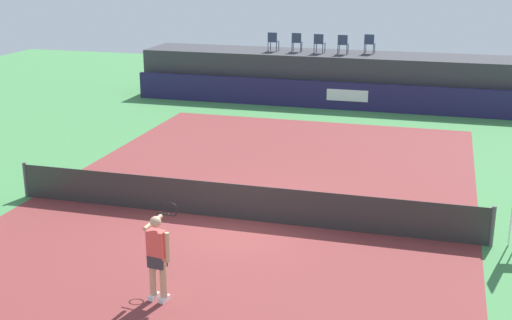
{
  "coord_description": "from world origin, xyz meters",
  "views": [
    {
      "loc": [
        4.88,
        -15.44,
        6.54
      ],
      "look_at": [
        -0.06,
        2.0,
        1.0
      ],
      "focal_mm": 47.4,
      "sensor_mm": 36.0,
      "label": 1
    }
  ],
  "objects_px": {
    "spectator_chair_far_right": "(370,43)",
    "tennis_ball": "(435,216)",
    "tennis_player": "(158,255)",
    "spectator_chair_left": "(297,41)",
    "net_post_near": "(26,180)",
    "spectator_chair_far_left": "(273,41)",
    "net_post_far": "(492,226)",
    "spectator_chair_center": "(319,43)",
    "spectator_chair_right": "(343,43)"
  },
  "relations": [
    {
      "from": "spectator_chair_left",
      "to": "tennis_ball",
      "type": "relative_size",
      "value": 13.06
    },
    {
      "from": "spectator_chair_center",
      "to": "tennis_ball",
      "type": "distance_m",
      "value": 14.88
    },
    {
      "from": "spectator_chair_far_left",
      "to": "spectator_chair_right",
      "type": "xyz_separation_m",
      "value": [
        3.26,
        -0.08,
        0.0
      ]
    },
    {
      "from": "net_post_far",
      "to": "tennis_player",
      "type": "bearing_deg",
      "value": -145.27
    },
    {
      "from": "spectator_chair_far_left",
      "to": "tennis_player",
      "type": "relative_size",
      "value": 0.5
    },
    {
      "from": "net_post_far",
      "to": "tennis_player",
      "type": "relative_size",
      "value": 0.56
    },
    {
      "from": "net_post_near",
      "to": "spectator_chair_right",
      "type": "bearing_deg",
      "value": 66.5
    },
    {
      "from": "spectator_chair_left",
      "to": "spectator_chair_center",
      "type": "xyz_separation_m",
      "value": [
        1.08,
        -0.15,
        0.0
      ]
    },
    {
      "from": "tennis_player",
      "to": "spectator_chair_left",
      "type": "bearing_deg",
      "value": 94.75
    },
    {
      "from": "spectator_chair_far_right",
      "to": "spectator_chair_right",
      "type": "bearing_deg",
      "value": -154.99
    },
    {
      "from": "net_post_far",
      "to": "tennis_ball",
      "type": "height_order",
      "value": "net_post_far"
    },
    {
      "from": "spectator_chair_left",
      "to": "net_post_near",
      "type": "bearing_deg",
      "value": -106.02
    },
    {
      "from": "spectator_chair_far_left",
      "to": "net_post_far",
      "type": "distance_m",
      "value": 17.76
    },
    {
      "from": "spectator_chair_center",
      "to": "net_post_near",
      "type": "height_order",
      "value": "spectator_chair_center"
    },
    {
      "from": "spectator_chair_right",
      "to": "spectator_chair_far_right",
      "type": "xyz_separation_m",
      "value": [
        1.13,
        0.53,
        0.0
      ]
    },
    {
      "from": "net_post_far",
      "to": "tennis_ball",
      "type": "bearing_deg",
      "value": 130.85
    },
    {
      "from": "net_post_near",
      "to": "tennis_ball",
      "type": "relative_size",
      "value": 14.71
    },
    {
      "from": "spectator_chair_far_right",
      "to": "tennis_ball",
      "type": "relative_size",
      "value": 13.06
    },
    {
      "from": "spectator_chair_right",
      "to": "tennis_ball",
      "type": "height_order",
      "value": "spectator_chair_right"
    },
    {
      "from": "spectator_chair_left",
      "to": "tennis_player",
      "type": "xyz_separation_m",
      "value": [
        1.63,
        -19.61,
        -1.73
      ]
    },
    {
      "from": "spectator_chair_center",
      "to": "tennis_ball",
      "type": "height_order",
      "value": "spectator_chair_center"
    },
    {
      "from": "net_post_near",
      "to": "tennis_player",
      "type": "relative_size",
      "value": 0.56
    },
    {
      "from": "spectator_chair_right",
      "to": "net_post_near",
      "type": "distance_m",
      "value": 16.49
    },
    {
      "from": "spectator_chair_left",
      "to": "net_post_far",
      "type": "bearing_deg",
      "value": -62.04
    },
    {
      "from": "spectator_chair_far_right",
      "to": "net_post_near",
      "type": "relative_size",
      "value": 0.89
    },
    {
      "from": "spectator_chair_far_left",
      "to": "spectator_chair_left",
      "type": "bearing_deg",
      "value": 4.86
    },
    {
      "from": "net_post_near",
      "to": "tennis_ball",
      "type": "bearing_deg",
      "value": 7.75
    },
    {
      "from": "spectator_chair_center",
      "to": "spectator_chair_right",
      "type": "height_order",
      "value": "same"
    },
    {
      "from": "tennis_ball",
      "to": "spectator_chair_far_left",
      "type": "bearing_deg",
      "value": 120.06
    },
    {
      "from": "spectator_chair_far_left",
      "to": "tennis_ball",
      "type": "relative_size",
      "value": 13.06
    },
    {
      "from": "spectator_chair_center",
      "to": "net_post_near",
      "type": "distance_m",
      "value": 16.11
    },
    {
      "from": "spectator_chair_far_right",
      "to": "tennis_player",
      "type": "xyz_separation_m",
      "value": [
        -1.66,
        -19.96,
        -1.73
      ]
    },
    {
      "from": "net_post_far",
      "to": "tennis_player",
      "type": "height_order",
      "value": "tennis_player"
    },
    {
      "from": "spectator_chair_far_right",
      "to": "spectator_chair_left",
      "type": "bearing_deg",
      "value": -173.91
    },
    {
      "from": "spectator_chair_far_right",
      "to": "net_post_far",
      "type": "bearing_deg",
      "value": -72.94
    },
    {
      "from": "spectator_chair_left",
      "to": "tennis_ball",
      "type": "xyz_separation_m",
      "value": [
        6.74,
        -13.65,
        -2.66
      ]
    },
    {
      "from": "spectator_chair_far_right",
      "to": "net_post_near",
      "type": "distance_m",
      "value": 17.43
    },
    {
      "from": "spectator_chair_far_left",
      "to": "net_post_far",
      "type": "xyz_separation_m",
      "value": [
        9.15,
        -15.06,
        -2.19
      ]
    },
    {
      "from": "spectator_chair_center",
      "to": "tennis_player",
      "type": "relative_size",
      "value": 0.5
    },
    {
      "from": "spectator_chair_right",
      "to": "spectator_chair_far_right",
      "type": "bearing_deg",
      "value": 25.01
    },
    {
      "from": "spectator_chair_far_left",
      "to": "tennis_player",
      "type": "xyz_separation_m",
      "value": [
        2.73,
        -19.51,
        -1.73
      ]
    },
    {
      "from": "spectator_chair_left",
      "to": "net_post_near",
      "type": "distance_m",
      "value": 15.92
    },
    {
      "from": "spectator_chair_far_left",
      "to": "net_post_near",
      "type": "height_order",
      "value": "spectator_chair_far_left"
    },
    {
      "from": "net_post_near",
      "to": "tennis_ball",
      "type": "xyz_separation_m",
      "value": [
        11.09,
        1.51,
        -0.46
      ]
    },
    {
      "from": "spectator_chair_right",
      "to": "tennis_ball",
      "type": "distance_m",
      "value": 14.48
    },
    {
      "from": "spectator_chair_center",
      "to": "spectator_chair_far_right",
      "type": "relative_size",
      "value": 1.0
    },
    {
      "from": "spectator_chair_far_right",
      "to": "net_post_far",
      "type": "height_order",
      "value": "spectator_chair_far_right"
    },
    {
      "from": "spectator_chair_left",
      "to": "spectator_chair_right",
      "type": "bearing_deg",
      "value": -4.62
    },
    {
      "from": "spectator_chair_far_left",
      "to": "spectator_chair_right",
      "type": "relative_size",
      "value": 1.0
    },
    {
      "from": "spectator_chair_left",
      "to": "spectator_chair_far_right",
      "type": "bearing_deg",
      "value": 6.09
    }
  ]
}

